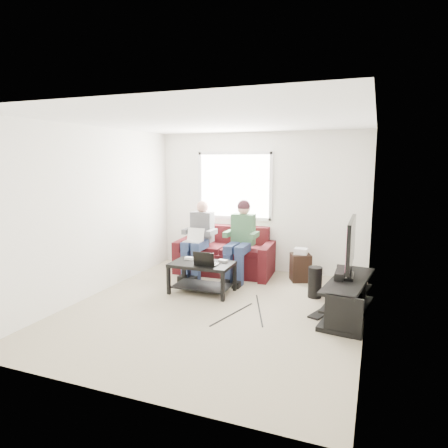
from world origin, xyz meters
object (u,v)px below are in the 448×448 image
Objects in this scene: subwoofer at (315,282)px; coffee_table at (202,270)px; end_table at (300,266)px; tv at (351,245)px; sofa at (225,256)px; tv_stand at (348,299)px.

coffee_table is at bearing -166.48° from subwoofer.
tv is at bearing -54.16° from end_table.
tv is at bearing -1.01° from coffee_table.
end_table is at bearing 41.17° from coffee_table.
sofa is at bearing 155.55° from subwoofer.
subwoofer is (-0.52, 0.55, 0.02)m from tv_stand.
tv_stand is at bearing -88.53° from tv.
tv is (2.23, -0.04, 0.60)m from coffee_table.
sofa reaches higher than coffee_table.
tv_stand reaches higher than subwoofer.
sofa is at bearing 151.26° from tv.
tv_stand reaches higher than coffee_table.
tv reaches higher than tv_stand.
sofa is 2.67m from tv_stand.
sofa is at bearing 149.40° from tv_stand.
tv_stand is at bearing -3.57° from coffee_table.
coffee_table is 2.24m from tv_stand.
tv reaches higher than subwoofer.
tv is at bearing 91.47° from tv_stand.
coffee_table is 0.89× the size of tv.
tv is at bearing -41.02° from subwoofer.
subwoofer is 0.82× the size of end_table.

